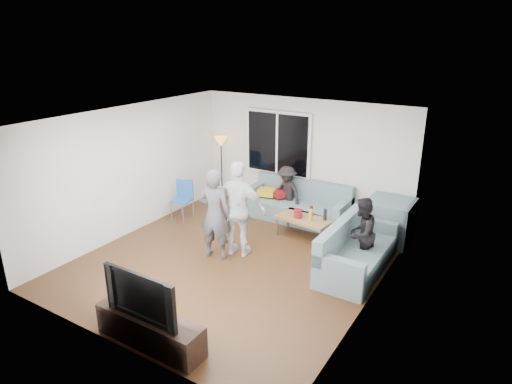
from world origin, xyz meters
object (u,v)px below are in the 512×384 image
Objects in this scene: floor_lamp at (222,169)px; spectator_back at (287,192)px; side_chair at (182,201)px; player_left at (215,214)px; sofa_back_section at (297,202)px; spectator_right at (361,234)px; coffee_table at (304,227)px; sofa_right_section at (358,248)px; tv_console at (150,330)px; player_right at (239,210)px; television at (147,293)px.

spectator_back is at bearing -5.79° from floor_lamp.
player_left reaches higher than side_chair.
side_chair reaches higher than sofa_back_section.
sofa_back_section is 2.33m from spectator_right.
floor_lamp is 3.05m from player_left.
side_chair is (-2.68, -0.62, 0.23)m from coffee_table.
sofa_right_section is 1.25× the size of tv_console.
sofa_right_section is 3.72m from tv_console.
floor_lamp is (-4.07, 1.66, 0.36)m from sofa_right_section.
sofa_right_section is at bearing -29.15° from coffee_table.
spectator_right is (2.39, 0.98, -0.19)m from player_left.
player_left is 2.59m from spectator_right.
player_right is (-2.07, -0.59, 0.47)m from sofa_right_section.
spectator_right reaches higher than side_chair.
floor_lamp is (-2.68, 0.89, 0.58)m from coffee_table.
floor_lamp is 0.87× the size of player_right.
spectator_back is 0.73× the size of tv_console.
television is at bearing -69.38° from side_chair.
sofa_right_section is (1.89, -1.44, 0.00)m from sofa_back_section.
player_right is 1.54× the size of television.
side_chair is at bearing 124.78° from tv_console.
sofa_back_section is 1.96× the size of spectator_back.
side_chair is 4.08m from spectator_right.
side_chair is at bearing 87.86° from sofa_right_section.
television reaches higher than coffee_table.
television is at bearing 153.59° from sofa_right_section.
coffee_table is 2.04m from player_left.
spectator_right is 3.81m from television.
spectator_right reaches higher than coffee_table.
spectator_back is (-0.10, 2.06, -0.31)m from player_right.
sofa_right_section is 1.70× the size of spectator_back.
player_left is at bearing -102.06° from sofa_back_section.
side_chair is at bearing -166.98° from coffee_table.
player_left is 1.05× the size of tv_console.
player_right is (2.00, -2.25, 0.11)m from floor_lamp.
tv_console is 1.38× the size of television.
player_right is 2.09m from spectator_back.
sofa_back_section is at bearing -115.09° from player_left.
spectator_right is at bearing -20.97° from floor_lamp.
floor_lamp reaches higher than television.
side_chair is at bearing -32.36° from player_right.
spectator_right reaches higher than tv_console.
sofa_back_section is at bearing -106.95° from player_right.
side_chair is 1.55m from floor_lamp.
side_chair is 2.32m from spectator_back.
player_right is 1.38× the size of spectator_right.
television is (0.00, 0.00, 0.55)m from tv_console.
sofa_back_section is at bearing 92.89° from television.
spectator_right is at bearing 64.28° from television.
sofa_right_section is 2.33× the size of side_chair.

